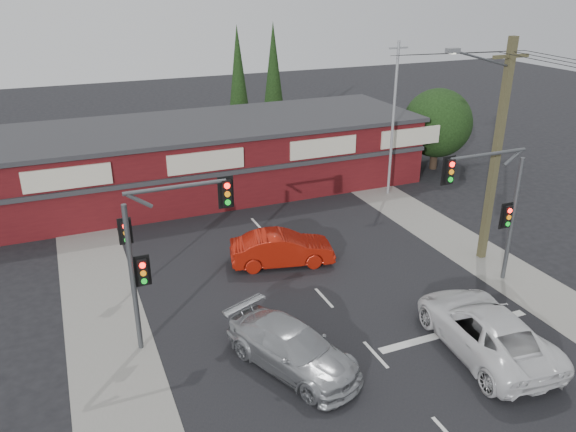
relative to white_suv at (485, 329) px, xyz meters
name	(u,v)px	position (x,y,z in m)	size (l,w,h in m)	color
ground	(353,330)	(-3.67, 2.76, -0.83)	(120.00, 120.00, 0.00)	black
road_strip	(300,271)	(-3.67, 7.76, -0.83)	(14.00, 70.00, 0.01)	black
verge_left	(103,311)	(-12.17, 7.76, -0.82)	(3.00, 70.00, 0.02)	gray
verge_right	(454,240)	(4.83, 7.76, -0.82)	(3.00, 70.00, 0.02)	gray
stop_line	(455,331)	(-0.17, 1.26, -0.82)	(6.50, 0.35, 0.01)	silver
white_suv	(485,329)	(0.00, 0.00, 0.00)	(2.77, 6.00, 1.67)	silver
silver_suv	(292,348)	(-6.61, 1.71, -0.08)	(2.10, 5.18, 1.50)	#A7AAAD
red_sedan	(282,249)	(-4.12, 8.74, -0.06)	(1.63, 4.69, 1.54)	#9C1709
lane_dashes	(376,354)	(-3.67, 1.16, -0.82)	(0.12, 34.40, 0.01)	silver
shop_building	(206,156)	(-4.67, 19.75, 1.30)	(27.30, 8.40, 4.22)	#470E11
tree_cluster	(435,126)	(11.02, 18.20, 2.06)	(5.90, 5.10, 5.50)	#2D2116
conifer_near	(238,79)	(-0.17, 26.76, 4.64)	(1.80, 1.80, 9.25)	#2D2116
conifer_far	(273,72)	(3.33, 28.76, 4.64)	(1.80, 1.80, 9.25)	#2D2116
traffic_mast_left	(162,243)	(-10.10, 4.76, 3.10)	(3.77, 0.27, 5.97)	#47494C
traffic_mast_right	(495,198)	(3.19, 3.76, 3.11)	(3.96, 0.27, 5.97)	#47494C
pedestal_signal	(126,241)	(-10.87, 8.77, 1.57)	(0.55, 0.27, 3.38)	#47494C
utility_pole	(495,147)	(4.69, 5.75, 4.56)	(4.38, 0.59, 10.00)	#4D482B
steel_pole	(393,118)	(5.33, 14.76, 3.87)	(1.20, 0.16, 9.00)	gray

